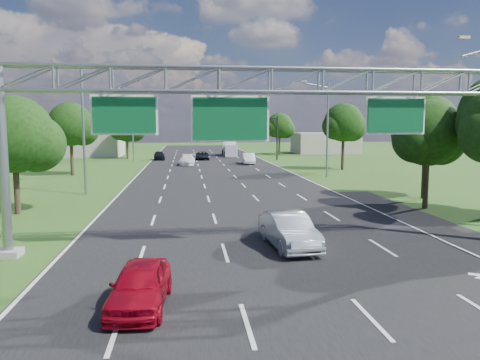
{
  "coord_description": "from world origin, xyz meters",
  "views": [
    {
      "loc": [
        -3.43,
        -8.39,
        5.58
      ],
      "look_at": [
        -0.91,
        13.49,
        2.98
      ],
      "focal_mm": 35.0,
      "sensor_mm": 36.0,
      "label": 1
    }
  ],
  "objects": [
    {
      "name": "ground",
      "position": [
        0.0,
        30.0,
        0.0
      ],
      "size": [
        220.0,
        220.0,
        0.0
      ],
      "primitive_type": "plane",
      "color": "#305519",
      "rests_on": "ground"
    },
    {
      "name": "road",
      "position": [
        0.0,
        30.0,
        0.0
      ],
      "size": [
        18.0,
        180.0,
        0.02
      ],
      "primitive_type": "cube",
      "color": "black",
      "rests_on": "ground"
    },
    {
      "name": "road_flare",
      "position": [
        10.2,
        14.0,
        0.0
      ],
      "size": [
        3.0,
        30.0,
        0.02
      ],
      "primitive_type": "cube",
      "color": "black",
      "rests_on": "ground"
    },
    {
      "name": "sign_gantry",
      "position": [
        0.33,
        12.0,
        6.89
      ],
      "size": [
        23.5,
        1.0,
        9.56
      ],
      "color": "gray",
      "rests_on": "ground"
    },
    {
      "name": "traffic_signal",
      "position": [
        7.48,
        65.0,
        5.17
      ],
      "size": [
        12.21,
        0.24,
        7.0
      ],
      "color": "black",
      "rests_on": "ground"
    },
    {
      "name": "streetlight_l_near",
      "position": [
        -11.3,
        30.0,
        5.58
      ],
      "size": [
        2.97,
        0.22,
        10.16
      ],
      "color": "gray",
      "rests_on": "ground"
    },
    {
      "name": "streetlight_l_far",
      "position": [
        -11.3,
        65.0,
        5.58
      ],
      "size": [
        2.97,
        0.22,
        10.16
      ],
      "color": "gray",
      "rests_on": "ground"
    },
    {
      "name": "streetlight_r_mid",
      "position": [
        11.3,
        40.0,
        5.58
      ],
      "size": [
        2.97,
        0.22,
        10.16
      ],
      "color": "gray",
      "rests_on": "ground"
    },
    {
      "name": "tree_cluster_right",
      "position": [
        14.8,
        19.19,
        5.31
      ],
      "size": [
        9.91,
        14.6,
        8.68
      ],
      "color": "#2D2116",
      "rests_on": "ground"
    },
    {
      "name": "tree_verge_la",
      "position": [
        -13.92,
        22.04,
        4.76
      ],
      "size": [
        5.76,
        4.8,
        7.4
      ],
      "color": "#2D2116",
      "rests_on": "ground"
    },
    {
      "name": "tree_verge_lb",
      "position": [
        -15.92,
        45.04,
        5.41
      ],
      "size": [
        5.76,
        4.8,
        8.06
      ],
      "color": "#2D2116",
      "rests_on": "ground"
    },
    {
      "name": "tree_verge_lc",
      "position": [
        -12.92,
        70.04,
        4.98
      ],
      "size": [
        5.76,
        4.8,
        7.62
      ],
      "color": "#2D2116",
      "rests_on": "ground"
    },
    {
      "name": "tree_verge_rd",
      "position": [
        16.08,
        48.04,
        5.63
      ],
      "size": [
        5.76,
        4.8,
        8.28
      ],
      "color": "#2D2116",
      "rests_on": "ground"
    },
    {
      "name": "tree_verge_re",
      "position": [
        14.08,
        78.04,
        5.2
      ],
      "size": [
        5.76,
        4.8,
        7.84
      ],
      "color": "#2D2116",
      "rests_on": "ground"
    },
    {
      "name": "building_left",
      "position": [
        -22.0,
        78.0,
        2.5
      ],
      "size": [
        14.0,
        10.0,
        5.0
      ],
      "primitive_type": "cube",
      "color": "#A49B89",
      "rests_on": "ground"
    },
    {
      "name": "building_right",
      "position": [
        24.0,
        82.0,
        2.0
      ],
      "size": [
        12.0,
        9.0,
        4.0
      ],
      "primitive_type": "cube",
      "color": "#A49B89",
      "rests_on": "ground"
    },
    {
      "name": "red_coupe",
      "position": [
        -4.89,
        5.71,
        0.7
      ],
      "size": [
        1.97,
        4.22,
        1.4
      ],
      "primitive_type": "imported",
      "rotation": [
        0.0,
        0.0,
        -0.08
      ],
      "color": "#A9071B",
      "rests_on": "ground"
    },
    {
      "name": "silver_sedan",
      "position": [
        1.19,
        12.13,
        0.79
      ],
      "size": [
        2.14,
        4.96,
        1.59
      ],
      "primitive_type": "imported",
      "rotation": [
        0.0,
        0.0,
        0.1
      ],
      "color": "#B8BEC4",
      "rests_on": "ground"
    },
    {
      "name": "car_queue_a",
      "position": [
        -3.27,
        57.21,
        0.72
      ],
      "size": [
        2.33,
        5.09,
        1.44
      ],
      "primitive_type": "imported",
      "rotation": [
        0.0,
        0.0,
        -0.06
      ],
      "color": "white",
      "rests_on": "ground"
    },
    {
      "name": "car_queue_b",
      "position": [
        -0.84,
        66.66,
        0.65
      ],
      "size": [
        2.25,
        4.74,
        1.31
      ],
      "primitive_type": "imported",
      "rotation": [
        0.0,
        0.0,
        -0.02
      ],
      "color": "black",
      "rests_on": "ground"
    },
    {
      "name": "car_queue_c",
      "position": [
        -7.7,
        67.11,
        0.72
      ],
      "size": [
        2.07,
        4.35,
        1.43
      ],
      "primitive_type": "imported",
      "rotation": [
        0.0,
        0.0,
        0.09
      ],
      "color": "black",
      "rests_on": "ground"
    },
    {
      "name": "car_queue_d",
      "position": [
        5.46,
        57.73,
        0.78
      ],
      "size": [
        1.98,
        4.82,
        1.55
      ],
      "primitive_type": "imported",
      "rotation": [
        0.0,
        0.0,
        -0.07
      ],
      "color": "silver",
      "rests_on": "ground"
    },
    {
      "name": "box_truck",
      "position": [
        4.5,
        76.53,
        1.43
      ],
      "size": [
        2.72,
        8.0,
        2.97
      ],
      "rotation": [
        0.0,
        0.0,
        -0.08
      ],
      "color": "white",
      "rests_on": "ground"
    }
  ]
}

